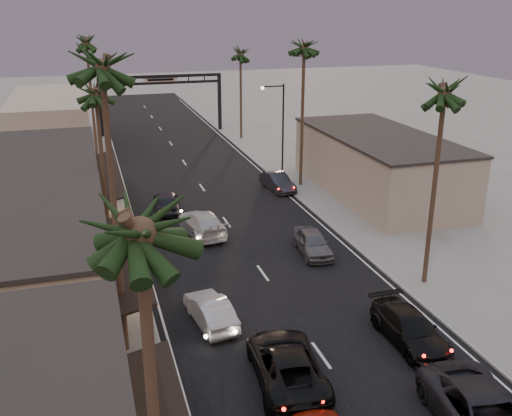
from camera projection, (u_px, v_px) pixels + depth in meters
ground at (217, 209)px, 45.32m from camera, size 200.00×200.00×0.00m
road at (204, 191)px, 49.83m from camera, size 14.00×120.00×0.02m
sidewalk_left at (90, 177)px, 53.53m from camera, size 5.00×92.00×0.12m
sidewalk_right at (281, 162)px, 58.72m from camera, size 5.00×92.00×0.12m
storefront_mid at (25, 274)px, 28.22m from camera, size 8.00×14.00×5.50m
storefront_far at (42, 186)px, 42.74m from camera, size 8.00×16.00×5.00m
storefront_dist at (51, 123)px, 63.31m from camera, size 8.00×20.00×6.00m
building_right at (378, 166)px, 48.31m from camera, size 8.00×18.00×5.00m
arch at (161, 89)px, 70.52m from camera, size 15.20×0.40×7.27m
streetlight_right at (280, 126)px, 49.94m from camera, size 2.13×0.30×9.00m
streetlight_left at (109, 110)px, 57.88m from camera, size 2.13×0.30×9.00m
palm_la at (139, 213)px, 11.19m from camera, size 3.20×3.20×13.20m
palm_lb at (101, 57)px, 22.26m from camera, size 3.20×3.20×15.20m
palm_lc at (95, 87)px, 35.86m from camera, size 3.20×3.20×12.20m
palm_ld at (86, 39)px, 52.34m from camera, size 3.20×3.20×14.20m
palm_ra at (446, 85)px, 29.41m from camera, size 3.20×3.20×13.20m
palm_rb at (304, 42)px, 47.12m from camera, size 3.20×3.20×14.20m
palm_rc at (240, 50)px, 65.81m from camera, size 3.20×3.20×12.20m
palm_far at (85, 37)px, 73.49m from camera, size 3.20×3.20×13.20m
oncoming_pickup at (286, 363)px, 24.41m from camera, size 3.35×6.20×1.65m
oncoming_silver at (210, 310)px, 28.82m from camera, size 2.11×4.63×1.47m
oncoming_white at (202, 223)px, 40.23m from camera, size 3.00×5.89×1.64m
oncoming_dgrey at (166, 201)px, 44.72m from camera, size 2.28×4.83×1.60m
curbside_black at (410, 329)px, 27.14m from camera, size 2.14×5.25×1.52m
curbside_grey at (313, 243)px, 37.01m from camera, size 2.23×4.64×1.53m
curbside_far at (277, 182)px, 49.82m from camera, size 2.11×4.73×1.51m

